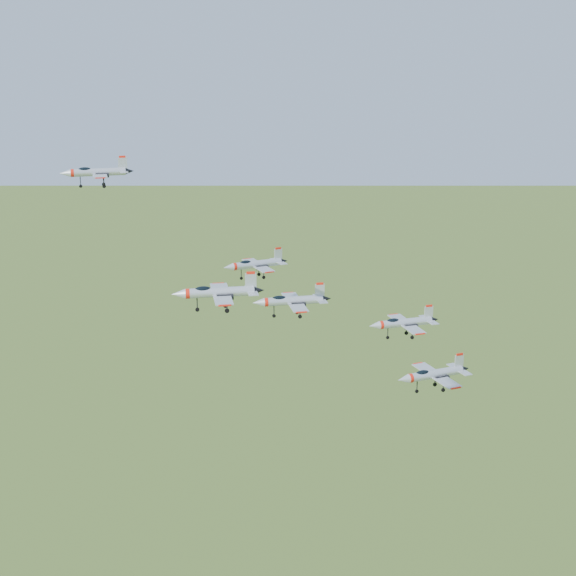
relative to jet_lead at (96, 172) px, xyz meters
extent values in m
cylinder|color=silver|center=(0.33, -0.02, -0.03)|extent=(8.39, 1.62, 1.20)
cone|color=silver|center=(-4.67, 0.23, -0.03)|extent=(1.73, 1.29, 1.20)
cone|color=black|center=(5.14, -0.25, -0.03)|extent=(1.35, 1.09, 1.02)
ellipsoid|color=black|center=(-1.70, 0.08, 0.43)|extent=(2.08, 0.97, 0.76)
cube|color=silver|center=(0.39, -2.62, -0.26)|extent=(2.33, 4.18, 0.13)
cube|color=silver|center=(0.65, 2.57, -0.26)|extent=(2.33, 4.18, 0.13)
cube|color=silver|center=(4.13, -0.20, 1.22)|extent=(1.39, 0.18, 1.95)
cube|color=red|center=(4.13, -0.20, 2.24)|extent=(1.02, 0.18, 0.32)
cylinder|color=silver|center=(21.66, -15.30, -12.63)|extent=(7.74, 2.11, 1.11)
cone|color=silver|center=(17.11, -15.90, -12.63)|extent=(1.67, 1.30, 1.11)
cone|color=black|center=(26.05, -14.71, -12.63)|extent=(1.31, 1.09, 0.94)
ellipsoid|color=black|center=(19.81, -15.54, -12.22)|extent=(1.96, 1.04, 0.70)
cube|color=silver|center=(22.15, -17.64, -12.85)|extent=(2.43, 3.97, 0.12)
cube|color=silver|center=(21.52, -12.91, -12.85)|extent=(2.43, 3.97, 0.12)
cube|color=silver|center=(25.13, -14.84, -11.48)|extent=(1.28, 0.27, 1.79)
cube|color=red|center=(25.13, -14.84, -10.55)|extent=(0.94, 0.24, 0.30)
cylinder|color=silver|center=(10.86, -38.95, -9.34)|extent=(8.18, 2.24, 1.17)
cone|color=silver|center=(6.05, -38.30, -9.34)|extent=(1.76, 1.37, 1.17)
cone|color=black|center=(15.50, -39.57, -9.34)|extent=(1.38, 1.15, 0.99)
ellipsoid|color=black|center=(8.90, -38.69, -8.90)|extent=(2.07, 1.10, 0.74)
cube|color=silver|center=(10.71, -41.47, -9.57)|extent=(2.58, 4.20, 0.13)
cube|color=silver|center=(11.38, -36.48, -9.57)|extent=(2.58, 4.20, 0.13)
cube|color=silver|center=(14.52, -39.44, -8.13)|extent=(1.35, 0.29, 1.89)
cube|color=red|center=(14.52, -39.44, -7.14)|extent=(1.00, 0.26, 0.31)
cylinder|color=silver|center=(27.39, -15.31, -18.88)|extent=(9.22, 2.25, 1.32)
cone|color=silver|center=(21.94, -14.74, -18.88)|extent=(1.95, 1.50, 1.32)
cone|color=black|center=(32.64, -15.85, -18.88)|extent=(1.53, 1.26, 1.12)
ellipsoid|color=black|center=(25.17, -15.08, -18.38)|extent=(2.32, 1.17, 0.84)
cube|color=silver|center=(27.30, -18.15, -19.13)|extent=(2.78, 4.68, 0.14)
cube|color=silver|center=(27.88, -12.50, -19.13)|extent=(2.78, 4.68, 0.14)
cube|color=silver|center=(31.53, -15.73, -17.51)|extent=(1.53, 0.28, 2.13)
cube|color=red|center=(31.53, -15.73, -16.39)|extent=(1.12, 0.26, 0.36)
cylinder|color=silver|center=(41.19, -26.25, -20.27)|extent=(8.20, 1.21, 1.18)
cone|color=silver|center=(36.27, -26.23, -20.27)|extent=(1.64, 1.19, 1.18)
cone|color=black|center=(45.93, -26.26, -20.27)|extent=(1.28, 1.01, 1.01)
ellipsoid|color=black|center=(39.19, -26.24, -19.83)|extent=(2.01, 0.86, 0.75)
cube|color=silver|center=(41.37, -28.80, -20.50)|extent=(2.11, 4.02, 0.13)
cube|color=silver|center=(41.38, -23.69, -20.50)|extent=(2.11, 4.02, 0.13)
cube|color=silver|center=(44.93, -26.26, -19.04)|extent=(1.37, 0.11, 1.91)
cube|color=red|center=(44.93, -26.26, -18.04)|extent=(1.00, 0.13, 0.32)
cylinder|color=silver|center=(50.97, -18.02, -32.82)|extent=(10.17, 2.45, 1.46)
cone|color=silver|center=(44.95, -18.62, -32.82)|extent=(2.15, 1.65, 1.46)
cone|color=black|center=(56.76, -17.44, -32.82)|extent=(1.68, 1.39, 1.24)
ellipsoid|color=black|center=(48.52, -18.26, -32.27)|extent=(2.55, 1.29, 0.92)
cube|color=silver|center=(51.50, -21.11, -33.10)|extent=(3.05, 5.16, 0.16)
cube|color=silver|center=(50.88, -14.87, -33.10)|extent=(3.05, 5.16, 0.16)
cube|color=silver|center=(55.54, -17.56, -31.31)|extent=(1.68, 0.30, 2.35)
cube|color=red|center=(55.54, -17.56, -30.08)|extent=(1.24, 0.28, 0.39)
camera|label=1|loc=(-7.96, -127.72, 17.60)|focal=50.00mm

